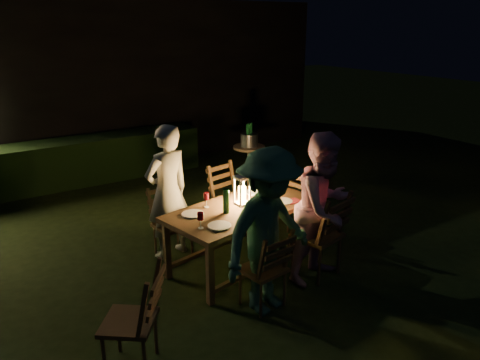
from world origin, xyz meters
TOP-DOWN VIEW (x-y plane):
  - garden_envelope at (-0.01, 6.15)m, footprint 40.00×40.00m
  - dining_table at (0.13, -0.41)m, footprint 1.93×1.22m
  - chair_near_left at (-0.17, -1.25)m, footprint 0.45×0.48m
  - chair_near_right at (0.72, -1.08)m, footprint 0.57×0.60m
  - chair_far_left at (-0.46, 0.26)m, footprint 0.46×0.48m
  - chair_far_right at (0.52, 0.45)m, footprint 0.52×0.55m
  - chair_end at (1.33, -0.17)m, footprint 0.53×0.50m
  - chair_spare at (-1.60, -1.38)m, footprint 0.63×0.62m
  - person_house_side at (-0.47, 0.31)m, footprint 0.67×0.51m
  - person_opp_right at (0.73, -1.12)m, footprint 0.93×0.79m
  - person_opp_left at (-0.15, -1.30)m, footprint 1.19×0.83m
  - lantern at (0.17, -0.35)m, footprint 0.16×0.16m
  - plate_far_left at (-0.45, -0.30)m, footprint 0.25×0.25m
  - plate_near_left at (-0.37, -0.73)m, footprint 0.25×0.25m
  - plate_far_right at (0.53, -0.10)m, footprint 0.25×0.25m
  - plate_near_right at (0.61, -0.54)m, footprint 0.25×0.25m
  - wineglass_a at (-0.22, -0.19)m, footprint 0.06×0.06m
  - wineglass_b at (-0.55, -0.66)m, footprint 0.06×0.06m
  - wineglass_c at (0.48, -0.62)m, footprint 0.06×0.06m
  - wineglass_d at (0.70, -0.11)m, footprint 0.06×0.06m
  - wineglass_e at (0.09, -0.72)m, footprint 0.06×0.06m
  - bottle_table at (-0.12, -0.46)m, footprint 0.07×0.07m
  - napkin_left at (0.04, -0.75)m, footprint 0.18×0.14m
  - napkin_right at (0.73, -0.60)m, footprint 0.18×0.14m
  - phone at (-0.42, -0.82)m, footprint 0.14×0.07m
  - side_table at (1.79, 1.87)m, footprint 0.55×0.55m
  - ice_bucket at (1.79, 1.87)m, footprint 0.30×0.30m
  - bottle_bucket_a at (1.74, 1.83)m, footprint 0.07×0.07m
  - bottle_bucket_b at (1.84, 1.91)m, footprint 0.07×0.07m

SIDE VIEW (x-z plane):
  - chair_near_left at x=-0.17m, z-range -0.18..0.72m
  - chair_far_left at x=-0.46m, z-range -0.18..0.73m
  - chair_spare at x=-1.60m, z-range -0.19..0.77m
  - chair_far_right at x=0.52m, z-range -0.19..0.79m
  - chair_end at x=1.33m, z-range -0.20..0.81m
  - chair_near_right at x=0.72m, z-range -0.21..0.86m
  - side_table at x=1.79m, z-range 0.28..1.02m
  - dining_table at x=0.13m, z-range 0.30..1.04m
  - phone at x=-0.42m, z-range 0.74..0.75m
  - napkin_left at x=0.04m, z-range 0.74..0.76m
  - napkin_right at x=0.73m, z-range 0.74..0.76m
  - plate_far_left at x=-0.45m, z-range 0.74..0.76m
  - plate_near_left at x=-0.37m, z-range 0.74..0.76m
  - plate_far_right at x=0.53m, z-range 0.74..0.76m
  - plate_near_right at x=0.61m, z-range 0.74..0.76m
  - person_house_side at x=-0.47m, z-range 0.00..1.66m
  - wineglass_a at x=-0.22m, z-range 0.74..0.92m
  - wineglass_b at x=-0.55m, z-range 0.74..0.92m
  - wineglass_c at x=0.48m, z-range 0.74..0.92m
  - wineglass_d at x=0.70m, z-range 0.74..0.92m
  - wineglass_e at x=0.09m, z-range 0.74..0.92m
  - person_opp_left at x=-0.15m, z-range 0.00..1.69m
  - person_opp_right at x=0.73m, z-range 0.00..1.69m
  - ice_bucket at x=1.79m, z-range 0.74..0.96m
  - bottle_table at x=-0.12m, z-range 0.74..1.02m
  - bottle_bucket_a at x=1.74m, z-range 0.74..1.06m
  - bottle_bucket_b at x=1.84m, z-range 0.74..1.06m
  - lantern at x=0.17m, z-range 0.73..1.08m
  - garden_envelope at x=-0.01m, z-range -0.02..3.18m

